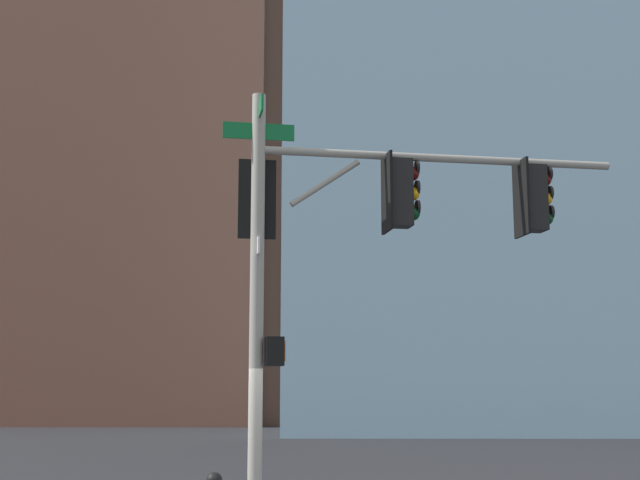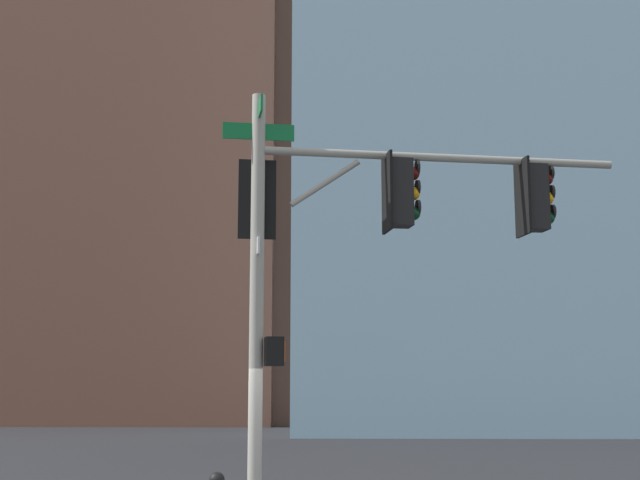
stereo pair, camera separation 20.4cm
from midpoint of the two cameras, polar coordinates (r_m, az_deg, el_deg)
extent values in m
cylinder|color=#9E998C|center=(12.27, -3.69, -4.99)|extent=(0.20, 0.20, 6.44)
cylinder|color=#9E998C|center=(13.21, 8.27, 5.32)|extent=(5.35, 1.12, 0.12)
cylinder|color=#9E998C|center=(12.69, 0.80, 3.73)|extent=(1.04, 0.27, 0.75)
cube|color=#0F6B33|center=(12.84, -3.55, 8.34)|extent=(0.20, 0.92, 0.24)
cube|color=#0F6B33|center=(12.75, -3.56, 7.06)|extent=(1.02, 0.22, 0.24)
cube|color=white|center=(12.38, -3.64, -0.46)|extent=(0.11, 0.45, 0.24)
cube|color=black|center=(12.90, 5.67, 3.06)|extent=(0.40, 0.40, 1.00)
cube|color=black|center=(12.86, 4.85, 3.09)|extent=(0.14, 0.54, 1.16)
sphere|color=#470A07|center=(13.03, 6.52, 4.31)|extent=(0.20, 0.20, 0.20)
cylinder|color=black|center=(13.06, 6.79, 4.68)|extent=(0.08, 0.23, 0.23)
sphere|color=#F29E0C|center=(12.96, 6.55, 3.02)|extent=(0.20, 0.20, 0.20)
cylinder|color=black|center=(12.99, 6.82, 3.40)|extent=(0.08, 0.23, 0.23)
sphere|color=#0A3819|center=(12.90, 6.57, 1.72)|extent=(0.20, 0.20, 0.20)
cylinder|color=black|center=(12.93, 6.84, 2.10)|extent=(0.08, 0.23, 0.23)
cube|color=black|center=(13.58, 14.22, 2.68)|extent=(0.40, 0.40, 1.00)
cube|color=black|center=(13.51, 13.48, 2.71)|extent=(0.14, 0.54, 1.16)
sphere|color=#470A07|center=(13.73, 14.96, 3.86)|extent=(0.20, 0.20, 0.20)
cylinder|color=black|center=(13.78, 15.19, 4.21)|extent=(0.08, 0.23, 0.23)
sphere|color=#F29E0C|center=(13.66, 15.01, 2.64)|extent=(0.20, 0.20, 0.20)
cylinder|color=black|center=(13.71, 15.24, 2.99)|extent=(0.08, 0.23, 0.23)
sphere|color=#0A3819|center=(13.61, 15.06, 1.40)|extent=(0.20, 0.20, 0.20)
cylinder|color=black|center=(13.65, 15.30, 1.76)|extent=(0.08, 0.23, 0.23)
cube|color=black|center=(12.80, -3.74, 2.50)|extent=(0.40, 0.40, 1.00)
cube|color=black|center=(12.62, -3.66, 2.67)|extent=(0.54, 0.14, 1.16)
sphere|color=#470A07|center=(13.06, -3.81, 3.60)|extent=(0.20, 0.20, 0.20)
cylinder|color=black|center=(13.15, -3.83, 3.92)|extent=(0.23, 0.08, 0.23)
sphere|color=#4C330A|center=(13.00, -3.83, 2.31)|extent=(0.20, 0.20, 0.20)
cylinder|color=black|center=(13.08, -3.85, 2.64)|extent=(0.23, 0.08, 0.23)
sphere|color=green|center=(12.94, -3.84, 1.01)|extent=(0.20, 0.20, 0.20)
cylinder|color=black|center=(13.02, -3.86, 1.35)|extent=(0.23, 0.08, 0.23)
cube|color=black|center=(12.26, -2.55, -7.27)|extent=(0.31, 0.40, 0.40)
cube|color=#EA5914|center=(12.28, -1.91, -7.28)|extent=(0.07, 0.25, 0.28)
sphere|color=black|center=(14.89, -6.33, -15.28)|extent=(0.26, 0.26, 0.26)
cube|color=brown|center=(61.91, -6.84, 6.00)|extent=(26.06, 19.61, 37.33)
cube|color=brown|center=(62.85, -12.99, 7.55)|extent=(23.42, 19.86, 40.72)
camera|label=1|loc=(0.10, -89.53, -0.08)|focal=49.12mm
camera|label=2|loc=(0.10, 90.47, 0.08)|focal=49.12mm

